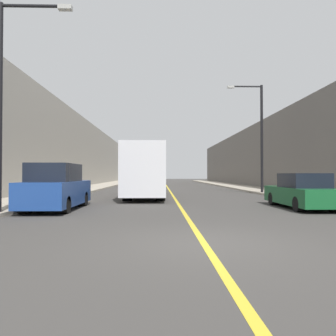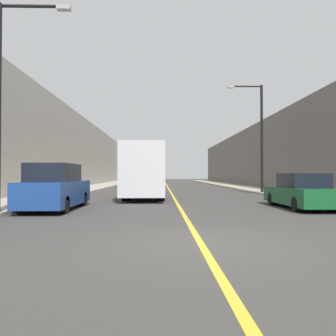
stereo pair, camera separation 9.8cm
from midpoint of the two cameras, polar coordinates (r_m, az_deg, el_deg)
The scene contains 11 objects.
ground_plane at distance 7.34m, azimuth 6.07°, elevation -12.89°, with size 200.00×200.00×0.00m, color #3F3D3A.
sidewalk_left at distance 37.85m, azimuth -12.37°, elevation -3.23°, with size 3.38×72.00×0.15m, color #A89E8C.
sidewalk_right at distance 38.25m, azimuth 12.38°, elevation -3.21°, with size 3.38×72.00×0.15m, color #A89E8C.
building_row_left at distance 38.78m, azimuth -17.71°, elevation 2.79°, with size 4.00×72.00×8.18m, color gray.
building_row_right at distance 39.32m, azimuth 17.59°, elevation 2.03°, with size 4.00×72.00×7.21m, color #66605B.
road_center_line at distance 37.17m, azimuth 0.07°, elevation -3.40°, with size 0.16×72.00×0.01m, color gold.
bus at distance 22.12m, azimuth -3.69°, elevation -0.50°, with size 2.41×11.29×3.23m.
parked_suv_left at distance 14.67m, azimuth -18.84°, elevation -3.39°, with size 1.85×4.85×1.94m.
car_right_near at distance 15.62m, azimuth 22.33°, elevation -3.97°, with size 1.79×4.71×1.54m.
street_lamp_left at distance 13.53m, azimuth -26.33°, elevation 11.79°, with size 2.69×0.24×7.60m.
street_lamp_right at distance 25.66m, azimuth 15.63°, elevation 6.18°, with size 2.69×0.24×8.07m.
Camera 2 is at (-0.88, -7.13, 1.50)m, focal length 35.00 mm.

